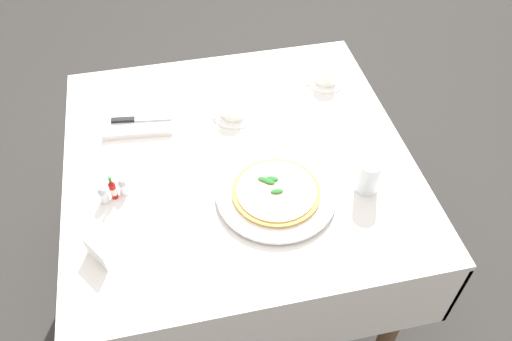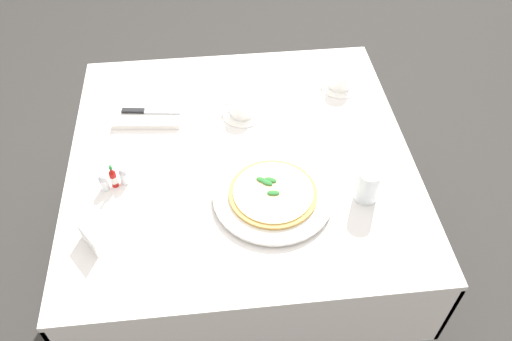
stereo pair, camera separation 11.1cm
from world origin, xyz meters
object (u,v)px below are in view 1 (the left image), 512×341
hot_sauce_bottle (113,189)px  salt_shaker (123,187)px  menu_card (95,255)px  pizza_plate (276,194)px  dinner_knife (139,119)px  pepper_shaker (104,195)px  coffee_cup_far_right (326,76)px  water_glass_center_back (368,178)px  pizza (276,191)px  coffee_cup_near_left (233,111)px  napkin_folded (138,122)px

hot_sauce_bottle → salt_shaker: size_ratio=1.48×
menu_card → pizza_plate: bearing=67.7°
hot_sauce_bottle → dinner_knife: bearing=73.3°
salt_shaker → pepper_shaker: size_ratio=1.00×
hot_sauce_bottle → pepper_shaker: (-0.03, -0.01, -0.01)m
coffee_cup_far_right → water_glass_center_back: bearing=-93.9°
pizza → dinner_knife: (-0.36, 0.39, -0.00)m
pepper_shaker → pizza_plate: bearing=-10.4°
pizza → pepper_shaker: pepper_shaker is taller
dinner_knife → coffee_cup_near_left: bearing=2.6°
hot_sauce_bottle → pepper_shaker: bearing=-160.3°
pepper_shaker → dinner_knife: bearing=69.1°
hot_sauce_bottle → salt_shaker: hot_sauce_bottle is taller
pizza_plate → coffee_cup_far_right: coffee_cup_far_right is taller
pepper_shaker → menu_card: 0.20m
menu_card → napkin_folded: bearing=130.1°
coffee_cup_far_right → coffee_cup_near_left: coffee_cup_far_right is taller
pizza_plate → water_glass_center_back: (0.26, -0.02, 0.04)m
pizza_plate → coffee_cup_far_right: size_ratio=2.65×
menu_card → water_glass_center_back: bearing=61.8°
dinner_knife → salt_shaker: size_ratio=3.48×
coffee_cup_near_left → hot_sauce_bottle: bearing=-145.7°
pizza → water_glass_center_back: (0.26, -0.02, 0.02)m
water_glass_center_back → dinner_knife: water_glass_center_back is taller
pizza_plate → salt_shaker: 0.44m
pizza → salt_shaker: (-0.42, 0.11, 0.00)m
pizza_plate → hot_sauce_bottle: bearing=167.7°
napkin_folded → pizza: bearing=-41.3°
pizza → napkin_folded: pizza is taller
napkin_folded → pizza_plate: bearing=-41.4°
hot_sauce_bottle → coffee_cup_far_right: bearing=26.9°
water_glass_center_back → hot_sauce_bottle: 0.73m
salt_shaker → menu_card: (-0.08, -0.22, 0.00)m
water_glass_center_back → menu_card: 0.77m
water_glass_center_back → menu_card: size_ratio=1.38×
coffee_cup_near_left → salt_shaker: bearing=-144.8°
coffee_cup_near_left → dinner_knife: coffee_cup_near_left is taller
napkin_folded → dinner_knife: size_ratio=1.18×
pizza_plate → coffee_cup_far_right: (0.30, 0.48, 0.02)m
pizza → dinner_knife: bearing=132.8°
napkin_folded → salt_shaker: salt_shaker is taller
pepper_shaker → menu_card: size_ratio=0.74×
coffee_cup_far_right → napkin_folded: size_ratio=0.56×
napkin_folded → coffee_cup_far_right: bearing=12.9°
water_glass_center_back → pepper_shaker: (-0.75, 0.11, -0.02)m
coffee_cup_far_right → pizza_plate: bearing=-121.9°
dinner_knife → hot_sauce_bottle: 0.31m
napkin_folded → salt_shaker: (-0.06, -0.29, 0.02)m
dinner_knife → pepper_shaker: size_ratio=3.48×
coffee_cup_far_right → pepper_shaker: (-0.78, -0.39, -0.00)m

